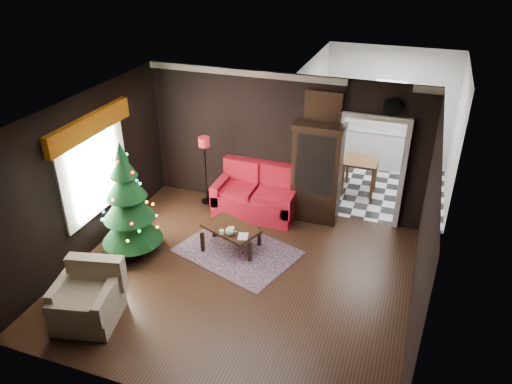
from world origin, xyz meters
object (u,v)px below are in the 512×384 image
(teapot, at_px, (230,231))
(wall_clock, at_px, (392,107))
(kitchen_table, at_px, (359,176))
(coffee_table, at_px, (231,238))
(loveseat, at_px, (256,192))
(curio_cabinet, at_px, (317,175))
(christmas_tree, at_px, (127,201))
(armchair, at_px, (86,296))
(floor_lamp, at_px, (206,170))

(teapot, relative_size, wall_clock, 0.54)
(teapot, height_order, kitchen_table, kitchen_table)
(coffee_table, bearing_deg, teapot, -72.71)
(loveseat, height_order, curio_cabinet, curio_cabinet)
(christmas_tree, xyz_separation_m, coffee_table, (1.60, 0.67, -0.82))
(armchair, distance_m, wall_clock, 5.82)
(curio_cabinet, relative_size, kitchen_table, 2.53)
(armchair, bearing_deg, teapot, 45.13)
(christmas_tree, xyz_separation_m, wall_clock, (3.96, 2.38, 1.33))
(curio_cabinet, height_order, wall_clock, wall_clock)
(coffee_table, bearing_deg, curio_cabinet, 52.87)
(teapot, height_order, wall_clock, wall_clock)
(coffee_table, relative_size, wall_clock, 3.04)
(christmas_tree, relative_size, teapot, 11.56)
(wall_clock, distance_m, kitchen_table, 2.43)
(christmas_tree, xyz_separation_m, kitchen_table, (3.41, 3.63, -0.68))
(curio_cabinet, distance_m, coffee_table, 2.06)
(loveseat, height_order, kitchen_table, loveseat)
(loveseat, height_order, christmas_tree, christmas_tree)
(floor_lamp, relative_size, wall_clock, 4.47)
(curio_cabinet, distance_m, kitchen_table, 1.67)
(wall_clock, xyz_separation_m, kitchen_table, (-0.55, 1.25, -2.00))
(floor_lamp, bearing_deg, loveseat, 3.84)
(christmas_tree, height_order, kitchen_table, christmas_tree)
(teapot, bearing_deg, kitchen_table, 61.45)
(curio_cabinet, distance_m, armchair, 4.66)
(christmas_tree, bearing_deg, wall_clock, 30.99)
(christmas_tree, bearing_deg, coffee_table, 22.57)
(christmas_tree, bearing_deg, kitchen_table, 46.76)
(christmas_tree, relative_size, kitchen_table, 2.69)
(christmas_tree, bearing_deg, curio_cabinet, 38.53)
(curio_cabinet, height_order, teapot, curio_cabinet)
(floor_lamp, height_order, christmas_tree, christmas_tree)
(coffee_table, height_order, teapot, teapot)
(wall_clock, bearing_deg, curio_cabinet, -171.47)
(teapot, distance_m, kitchen_table, 3.64)
(curio_cabinet, bearing_deg, kitchen_table, 65.56)
(coffee_table, bearing_deg, wall_clock, 35.98)
(armchair, bearing_deg, loveseat, 57.98)
(curio_cabinet, relative_size, teapot, 10.90)
(floor_lamp, height_order, teapot, floor_lamp)
(coffee_table, xyz_separation_m, teapot, (0.07, -0.23, 0.30))
(coffee_table, height_order, kitchen_table, kitchen_table)
(curio_cabinet, distance_m, teapot, 2.12)
(loveseat, xyz_separation_m, wall_clock, (2.35, 0.40, 1.88))
(armchair, xyz_separation_m, wall_clock, (3.65, 4.11, 1.92))
(christmas_tree, distance_m, coffee_table, 1.92)
(floor_lamp, relative_size, kitchen_table, 1.91)
(loveseat, height_order, armchair, loveseat)
(christmas_tree, xyz_separation_m, teapot, (1.67, 0.43, -0.52))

